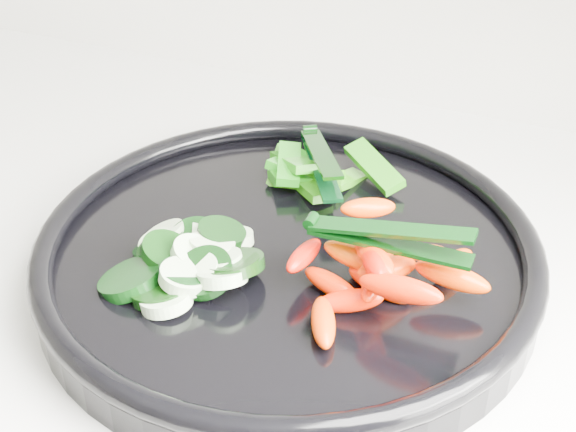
% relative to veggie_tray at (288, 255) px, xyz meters
% --- Properties ---
extents(veggie_tray, '(0.47, 0.47, 0.04)m').
position_rel_veggie_tray_xyz_m(veggie_tray, '(0.00, 0.00, 0.00)').
color(veggie_tray, black).
rests_on(veggie_tray, counter).
extents(cucumber_pile, '(0.13, 0.13, 0.04)m').
position_rel_veggie_tray_xyz_m(cucumber_pile, '(-0.06, -0.05, 0.01)').
color(cucumber_pile, black).
rests_on(cucumber_pile, veggie_tray).
extents(carrot_pile, '(0.14, 0.15, 0.05)m').
position_rel_veggie_tray_xyz_m(carrot_pile, '(0.08, -0.02, 0.02)').
color(carrot_pile, '#ED2E00').
rests_on(carrot_pile, veggie_tray).
extents(pepper_pile, '(0.13, 0.09, 0.04)m').
position_rel_veggie_tray_xyz_m(pepper_pile, '(-0.02, 0.10, 0.01)').
color(pepper_pile, '#156D0A').
rests_on(pepper_pile, veggie_tray).
extents(tong_carrot, '(0.11, 0.02, 0.02)m').
position_rel_veggie_tray_xyz_m(tong_carrot, '(0.08, -0.02, 0.05)').
color(tong_carrot, black).
rests_on(tong_carrot, carrot_pile).
extents(tong_pepper, '(0.07, 0.10, 0.02)m').
position_rel_veggie_tray_xyz_m(tong_pepper, '(-0.01, 0.10, 0.03)').
color(tong_pepper, black).
rests_on(tong_pepper, pepper_pile).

